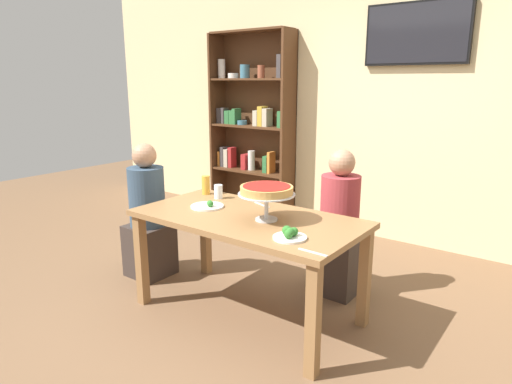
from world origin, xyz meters
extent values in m
plane|color=brown|center=(0.00, 0.00, 0.00)|extent=(12.00, 12.00, 0.00)
cube|color=beige|center=(0.00, 2.20, 1.40)|extent=(8.00, 0.12, 2.80)
cube|color=olive|center=(0.00, 0.00, 0.72)|extent=(1.59, 0.82, 0.04)
cube|color=olive|center=(-0.73, -0.35, 0.35)|extent=(0.07, 0.07, 0.70)
cube|color=olive|center=(0.73, -0.35, 0.35)|extent=(0.07, 0.07, 0.70)
cube|color=olive|center=(-0.73, 0.35, 0.35)|extent=(0.07, 0.07, 0.70)
cube|color=olive|center=(0.73, 0.35, 0.35)|extent=(0.07, 0.07, 0.70)
cube|color=#4C2D19|center=(-2.02, 1.98, 1.10)|extent=(0.03, 0.30, 2.20)
cube|color=#4C2D19|center=(-0.95, 1.98, 1.10)|extent=(0.03, 0.30, 2.20)
cube|color=#4C2D19|center=(-1.48, 2.12, 1.10)|extent=(1.10, 0.02, 2.20)
cube|color=#4C2D19|center=(-1.48, 1.98, 0.01)|extent=(1.04, 0.28, 0.02)
cube|color=#4C2D19|center=(-1.48, 1.98, 0.56)|extent=(1.04, 0.28, 0.02)
cube|color=#4C2D19|center=(-1.48, 1.98, 1.11)|extent=(1.04, 0.28, 0.02)
cube|color=#4C2D19|center=(-1.48, 1.98, 1.66)|extent=(1.04, 0.28, 0.02)
cube|color=#4C2D19|center=(-1.48, 1.98, 2.20)|extent=(1.04, 0.28, 0.02)
cube|color=orange|center=(-1.96, 1.98, 0.67)|extent=(0.04, 0.13, 0.19)
cube|color=#3D3838|center=(-1.91, 1.98, 0.70)|extent=(0.05, 0.13, 0.25)
cube|color=#B2A88E|center=(-1.85, 1.98, 0.69)|extent=(0.06, 0.13, 0.23)
cube|color=maroon|center=(-1.79, 1.98, 0.70)|extent=(0.05, 0.11, 0.25)
cube|color=maroon|center=(-1.56, 1.98, 0.67)|extent=(0.07, 0.13, 0.19)
cylinder|color=silver|center=(-1.48, 1.98, 0.69)|extent=(0.09, 0.09, 0.24)
cube|color=#2D6B38|center=(-1.24, 1.98, 0.67)|extent=(0.06, 0.13, 0.20)
cube|color=orange|center=(-1.18, 1.98, 0.70)|extent=(0.04, 0.13, 0.25)
cube|color=#3D3838|center=(-1.95, 1.98, 1.22)|extent=(0.05, 0.13, 0.19)
cube|color=#3D3838|center=(-1.90, 1.98, 1.22)|extent=(0.04, 0.11, 0.19)
cube|color=#2D6B38|center=(-1.83, 1.98, 1.20)|extent=(0.07, 0.10, 0.16)
cube|color=#2D6B38|center=(-1.76, 1.98, 1.21)|extent=(0.05, 0.11, 0.17)
cube|color=#2D6B38|center=(-1.71, 1.98, 1.22)|extent=(0.05, 0.13, 0.19)
cylinder|color=#3D7084|center=(-1.62, 1.98, 1.15)|extent=(0.12, 0.12, 0.05)
cube|color=#B2A88E|center=(-1.38, 1.98, 1.21)|extent=(0.06, 0.13, 0.18)
cube|color=#B7932D|center=(-1.31, 1.98, 1.24)|extent=(0.07, 0.13, 0.23)
cube|color=#B2A88E|center=(-1.24, 1.98, 1.23)|extent=(0.06, 0.13, 0.21)
cube|color=#2D6B38|center=(-1.03, 1.98, 1.22)|extent=(0.06, 0.13, 0.19)
cylinder|color=silver|center=(-1.94, 1.98, 1.79)|extent=(0.09, 0.09, 0.23)
cylinder|color=silver|center=(-1.75, 1.98, 1.70)|extent=(0.13, 0.13, 0.06)
cylinder|color=#3D7084|center=(-1.57, 1.98, 1.75)|extent=(0.12, 0.12, 0.16)
cylinder|color=brown|center=(-1.33, 1.98, 1.75)|extent=(0.08, 0.08, 0.15)
cube|color=#3D3838|center=(-1.05, 1.98, 1.80)|extent=(0.05, 0.13, 0.26)
cube|color=black|center=(0.38, 2.11, 2.08)|extent=(0.98, 0.05, 0.57)
cube|color=black|center=(0.38, 2.08, 2.08)|extent=(0.94, 0.01, 0.53)
cube|color=#382D28|center=(-1.09, 0.03, 0.23)|extent=(0.34, 0.34, 0.45)
cylinder|color=#33475B|center=(-1.09, 0.03, 0.70)|extent=(0.30, 0.30, 0.50)
sphere|color=#A87A5B|center=(-1.09, 0.03, 1.05)|extent=(0.20, 0.20, 0.20)
cube|color=#382D28|center=(0.36, 0.70, 0.23)|extent=(0.34, 0.34, 0.45)
cylinder|color=#993338|center=(0.36, 0.70, 0.70)|extent=(0.30, 0.30, 0.50)
sphere|color=#A87A5B|center=(0.36, 0.70, 1.05)|extent=(0.20, 0.20, 0.20)
cylinder|color=silver|center=(0.16, 0.00, 0.75)|extent=(0.15, 0.15, 0.01)
cylinder|color=silver|center=(0.16, 0.00, 0.83)|extent=(0.03, 0.03, 0.16)
cylinder|color=silver|center=(0.16, 0.00, 0.92)|extent=(0.38, 0.38, 0.01)
cylinder|color=tan|center=(0.16, 0.00, 0.95)|extent=(0.35, 0.35, 0.05)
cylinder|color=maroon|center=(0.16, 0.00, 0.98)|extent=(0.31, 0.31, 0.00)
cylinder|color=white|center=(-0.37, -0.01, 0.75)|extent=(0.24, 0.24, 0.01)
sphere|color=#2D7028|center=(-0.34, -0.01, 0.78)|extent=(0.05, 0.05, 0.05)
sphere|color=#2D7028|center=(-0.32, -0.02, 0.78)|extent=(0.05, 0.05, 0.05)
cylinder|color=white|center=(0.48, -0.21, 0.75)|extent=(0.20, 0.20, 0.01)
sphere|color=#2D7028|center=(0.49, -0.18, 0.78)|extent=(0.05, 0.05, 0.05)
sphere|color=#2D7028|center=(0.46, -0.20, 0.78)|extent=(0.06, 0.06, 0.06)
sphere|color=#2D7028|center=(0.48, -0.21, 0.78)|extent=(0.05, 0.05, 0.05)
sphere|color=#2D7028|center=(0.49, -0.25, 0.78)|extent=(0.05, 0.05, 0.05)
cylinder|color=gold|center=(-0.65, 0.28, 0.82)|extent=(0.07, 0.07, 0.15)
cylinder|color=white|center=(-0.47, 0.23, 0.80)|extent=(0.07, 0.07, 0.11)
cube|color=silver|center=(0.70, -0.32, 0.74)|extent=(0.18, 0.02, 0.00)
cube|color=silver|center=(-0.08, 0.28, 0.74)|extent=(0.18, 0.07, 0.00)
camera|label=1|loc=(1.81, -2.32, 1.65)|focal=31.30mm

